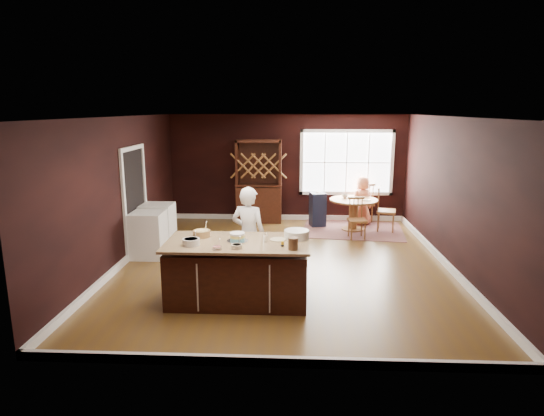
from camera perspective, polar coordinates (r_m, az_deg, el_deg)
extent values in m
plane|color=brown|center=(8.56, 1.52, -6.99)|extent=(7.00, 7.00, 0.00)
plane|color=white|center=(8.08, 1.63, 11.39)|extent=(7.00, 7.00, 0.00)
plane|color=black|center=(11.67, 1.93, 5.05)|extent=(6.00, 0.00, 6.00)
plane|color=black|center=(4.82, 0.70, -5.64)|extent=(6.00, 0.00, 6.00)
plane|color=black|center=(8.80, -18.37, 2.00)|extent=(0.00, 7.00, 7.00)
plane|color=black|center=(8.69, 21.77, 1.63)|extent=(0.00, 7.00, 7.00)
cube|color=#3E1A0F|center=(6.90, -4.29, -8.25)|extent=(2.03, 1.03, 0.83)
cube|color=tan|center=(6.74, -4.35, -4.38)|extent=(2.11, 1.11, 0.04)
cylinder|color=brown|center=(11.03, 10.07, -2.63)|extent=(0.53, 0.53, 0.04)
cylinder|color=brown|center=(10.95, 10.14, -0.93)|extent=(0.19, 0.19, 0.67)
cylinder|color=brown|center=(10.87, 10.21, 0.99)|extent=(1.13, 1.13, 0.04)
imported|color=white|center=(7.45, -2.94, -3.44)|extent=(0.69, 0.56, 1.62)
cylinder|color=white|center=(6.63, -10.12, -4.21)|extent=(0.25, 0.25, 0.10)
cylinder|color=#855D43|center=(7.03, -8.80, -3.18)|extent=(0.27, 0.27, 0.10)
cylinder|color=silver|center=(6.38, -6.92, -4.99)|extent=(0.13, 0.13, 0.05)
cylinder|color=beige|center=(6.41, -4.45, -4.82)|extent=(0.16, 0.16, 0.06)
cylinder|color=white|center=(6.68, -0.83, -3.69)|extent=(0.07, 0.07, 0.14)
cylinder|color=white|center=(6.78, 0.75, -3.99)|extent=(0.24, 0.24, 0.02)
cylinder|color=white|center=(6.86, 3.11, -3.32)|extent=(0.37, 0.37, 0.13)
cylinder|color=brown|center=(6.33, 2.66, -4.48)|extent=(0.14, 0.14, 0.17)
cube|color=brown|center=(11.03, 10.07, -2.70)|extent=(2.52, 2.06, 0.01)
imported|color=#D87A55|center=(11.44, 11.27, 0.89)|extent=(0.70, 0.60, 1.21)
cylinder|color=beige|center=(10.79, 11.74, 1.00)|extent=(0.22, 0.22, 0.02)
imported|color=silver|center=(10.95, 9.14, 1.50)|extent=(0.13, 0.13, 0.10)
cube|color=#3C250F|center=(11.47, -1.66, 3.36)|extent=(1.13, 0.47, 2.08)
cube|color=white|center=(9.13, -15.25, -3.25)|extent=(0.62, 0.60, 0.89)
cube|color=white|center=(9.72, -14.12, -2.18)|extent=(0.63, 0.61, 0.92)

